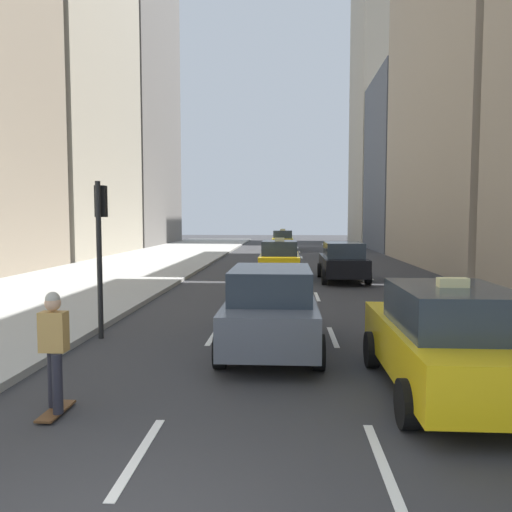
{
  "coord_description": "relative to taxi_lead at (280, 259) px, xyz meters",
  "views": [
    {
      "loc": [
        1.5,
        -3.53,
        2.76
      ],
      "look_at": [
        0.37,
        15.23,
        1.34
      ],
      "focal_mm": 35.0,
      "sensor_mm": 36.0,
      "label": 1
    }
  ],
  "objects": [
    {
      "name": "taxi_lead",
      "position": [
        0.0,
        0.0,
        0.0
      ],
      "size": [
        2.02,
        4.4,
        1.87
      ],
      "color": "yellow",
      "rests_on": "ground"
    },
    {
      "name": "building_row_left",
      "position": [
        -15.2,
        8.04,
        13.33
      ],
      "size": [
        6.0,
        57.48,
        31.03
      ],
      "color": "#A89E89",
      "rests_on": "ground"
    },
    {
      "name": "traffic_light_pole",
      "position": [
        -3.95,
        -12.07,
        1.53
      ],
      "size": [
        0.24,
        0.42,
        3.6
      ],
      "color": "black",
      "rests_on": "ground"
    },
    {
      "name": "sidewalk_left",
      "position": [
        -8.2,
        7.28,
        -0.81
      ],
      "size": [
        8.0,
        66.0,
        0.15
      ],
      "primitive_type": "cube",
      "color": "#9E9E99",
      "rests_on": "ground"
    },
    {
      "name": "skateboarder",
      "position": [
        -2.93,
        -16.59,
        0.08
      ],
      "size": [
        0.36,
        0.8,
        1.75
      ],
      "color": "brown",
      "rests_on": "ground"
    },
    {
      "name": "sedan_black_near",
      "position": [
        -0.0,
        -12.97,
        0.01
      ],
      "size": [
        2.02,
        4.49,
        1.76
      ],
      "color": "#565B66",
      "rests_on": "ground"
    },
    {
      "name": "taxi_second",
      "position": [
        0.0,
        20.16,
        0.0
      ],
      "size": [
        2.02,
        4.4,
        1.87
      ],
      "color": "yellow",
      "rests_on": "ground"
    },
    {
      "name": "taxi_third",
      "position": [
        2.8,
        -15.47,
        0.0
      ],
      "size": [
        2.02,
        4.4,
        1.87
      ],
      "color": "yellow",
      "rests_on": "ground"
    },
    {
      "name": "sedan_silver_behind",
      "position": [
        2.8,
        -1.2,
        -0.0
      ],
      "size": [
        2.02,
        4.46,
        1.73
      ],
      "color": "black",
      "rests_on": "ground"
    },
    {
      "name": "building_row_right",
      "position": [
        10.8,
        10.47,
        12.24
      ],
      "size": [
        6.0,
        58.0,
        35.59
      ],
      "color": "gray",
      "rests_on": "ground"
    },
    {
      "name": "lane_markings",
      "position": [
        1.4,
        3.28,
        -0.87
      ],
      "size": [
        5.72,
        56.0,
        0.01
      ],
      "color": "white",
      "rests_on": "ground"
    }
  ]
}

